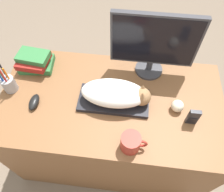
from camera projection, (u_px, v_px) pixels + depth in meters
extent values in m
plane|color=#6B5B4C|center=(106.00, 190.00, 1.66)|extent=(12.00, 12.00, 0.00)
cube|color=brown|center=(111.00, 128.00, 1.55)|extent=(1.29, 0.69, 0.73)
cube|color=black|center=(114.00, 100.00, 1.23)|extent=(0.39, 0.18, 0.02)
ellipsoid|color=white|center=(114.00, 93.00, 1.17)|extent=(0.35, 0.18, 0.12)
sphere|color=olive|center=(142.00, 97.00, 1.17)|extent=(0.10, 0.10, 0.10)
cone|color=olive|center=(142.00, 95.00, 1.11)|extent=(0.04, 0.04, 0.04)
cone|color=olive|center=(143.00, 88.00, 1.14)|extent=(0.04, 0.04, 0.04)
cylinder|color=#333338|center=(149.00, 69.00, 1.37)|extent=(0.17, 0.17, 0.02)
cylinder|color=#333338|center=(150.00, 64.00, 1.33)|extent=(0.04, 0.04, 0.08)
cube|color=#333338|center=(155.00, 40.00, 1.17)|extent=(0.48, 0.03, 0.32)
cube|color=black|center=(155.00, 41.00, 1.17)|extent=(0.45, 0.01, 0.30)
ellipsoid|color=black|center=(34.00, 102.00, 1.22)|extent=(0.05, 0.11, 0.04)
cylinder|color=#9E2D23|center=(131.00, 142.00, 1.05)|extent=(0.10, 0.10, 0.10)
torus|color=#9E2D23|center=(141.00, 144.00, 1.05)|extent=(0.07, 0.01, 0.07)
cylinder|color=#939399|center=(9.00, 84.00, 1.25)|extent=(0.08, 0.08, 0.09)
cylinder|color=orange|center=(8.00, 77.00, 1.20)|extent=(0.01, 0.01, 0.14)
cylinder|color=black|center=(5.00, 74.00, 1.20)|extent=(0.01, 0.01, 0.17)
cylinder|color=#338C38|center=(0.00, 73.00, 1.19)|extent=(0.01, 0.01, 0.19)
cylinder|color=#1E47B2|center=(2.00, 79.00, 1.19)|extent=(0.01, 0.01, 0.14)
cylinder|color=#B21E1E|center=(5.00, 78.00, 1.18)|extent=(0.01, 0.01, 0.17)
sphere|color=beige|center=(177.00, 106.00, 1.18)|extent=(0.07, 0.07, 0.07)
cube|color=black|center=(193.00, 117.00, 1.12)|extent=(0.06, 0.02, 0.11)
cube|color=black|center=(192.00, 121.00, 1.13)|extent=(0.04, 0.00, 0.05)
cube|color=#2D6B38|center=(37.00, 64.00, 1.38)|extent=(0.21, 0.17, 0.04)
cube|color=maroon|center=(34.00, 61.00, 1.34)|extent=(0.19, 0.17, 0.04)
cube|color=#2D6B38|center=(33.00, 56.00, 1.31)|extent=(0.20, 0.13, 0.03)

